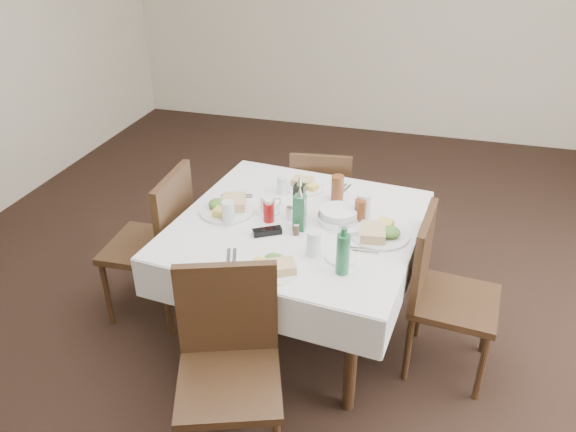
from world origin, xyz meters
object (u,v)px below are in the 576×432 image
object	(u,v)px
oil_cruet_green	(300,211)
oil_cruet_dark	(299,199)
water_n	(282,186)
coffee_mug	(268,204)
chair_east	(440,286)
water_w	(228,213)
green_bottle	(343,253)
dining_table	(297,235)
chair_north	(321,199)
chair_south	(229,355)
chair_west	(160,237)
ketchup_bottle	(269,211)
water_s	(314,243)
bread_basket	(338,216)
water_e	(364,206)

from	to	relation	value
oil_cruet_green	oil_cruet_dark	bearing A→B (deg)	105.41
water_n	coffee_mug	distance (m)	0.22
chair_east	oil_cruet_green	distance (m)	0.83
water_n	water_w	distance (m)	0.44
water_n	coffee_mug	bearing A→B (deg)	-94.22
oil_cruet_dark	oil_cruet_green	distance (m)	0.15
water_w	green_bottle	size ratio (longest dim) A/B	0.54
dining_table	chair_north	distance (m)	0.83
chair_south	oil_cruet_green	bearing A→B (deg)	81.22
chair_south	chair_west	world-z (taller)	chair_west
oil_cruet_green	ketchup_bottle	bearing A→B (deg)	168.12
chair_north	oil_cruet_dark	xyz separation A→B (m)	(0.04, -0.74, 0.38)
ketchup_bottle	dining_table	bearing A→B (deg)	12.77
water_s	bread_basket	size ratio (longest dim) A/B	0.59
water_w	bread_basket	distance (m)	0.59
water_n	oil_cruet_dark	world-z (taller)	oil_cruet_dark
chair_west	water_w	world-z (taller)	chair_west
chair_north	green_bottle	distance (m)	1.32
chair_north	water_s	size ratio (longest dim) A/B	6.49
chair_west	oil_cruet_green	bearing A→B (deg)	-2.06
water_n	oil_cruet_dark	xyz separation A→B (m)	(0.16, -0.22, 0.05)
water_e	water_s	bearing A→B (deg)	-112.11
water_s	coffee_mug	xyz separation A→B (m)	(-0.35, 0.36, -0.02)
chair_south	bread_basket	xyz separation A→B (m)	(0.30, 0.90, 0.26)
chair_north	oil_cruet_dark	distance (m)	0.83
water_s	water_w	bearing A→B (deg)	161.22
dining_table	chair_north	bearing A→B (deg)	93.24
chair_west	water_n	distance (m)	0.78
water_e	bread_basket	bearing A→B (deg)	-148.32
water_e	ketchup_bottle	xyz separation A→B (m)	(-0.49, -0.17, -0.01)
chair_east	coffee_mug	distance (m)	1.02
water_e	water_w	size ratio (longest dim) A/B	1.13
dining_table	water_w	bearing A→B (deg)	-161.52
chair_west	water_w	distance (m)	0.56
water_n	bread_basket	xyz separation A→B (m)	(0.38, -0.22, -0.02)
coffee_mug	water_w	bearing A→B (deg)	-132.24
chair_north	chair_west	xyz separation A→B (m)	(-0.78, -0.84, 0.06)
chair_east	coffee_mug	size ratio (longest dim) A/B	6.71
chair_east	oil_cruet_dark	xyz separation A→B (m)	(-0.80, 0.11, 0.34)
dining_table	bread_basket	xyz separation A→B (m)	(0.21, 0.06, 0.12)
water_e	green_bottle	size ratio (longest dim) A/B	0.61
water_n	bread_basket	size ratio (longest dim) A/B	0.50
coffee_mug	chair_west	bearing A→B (deg)	-170.60
water_s	oil_cruet_green	distance (m)	0.26
ketchup_bottle	coffee_mug	size ratio (longest dim) A/B	0.94
ketchup_bottle	bread_basket	bearing A→B (deg)	15.01
chair_east	coffee_mug	world-z (taller)	chair_east
water_e	oil_cruet_green	bearing A→B (deg)	-145.20
oil_cruet_dark	dining_table	bearing A→B (deg)	-82.74
chair_east	oil_cruet_green	world-z (taller)	oil_cruet_green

